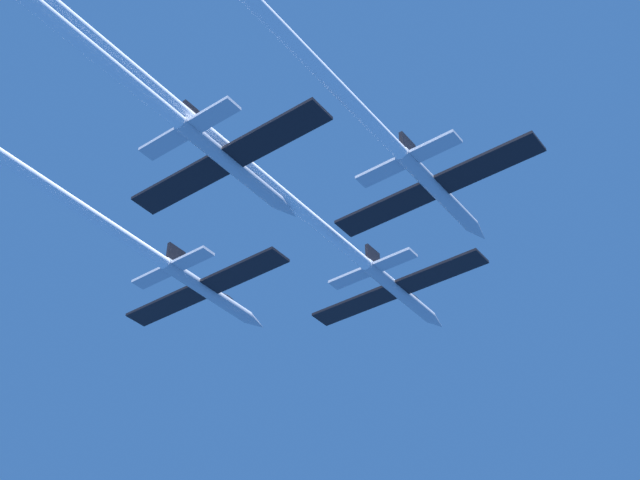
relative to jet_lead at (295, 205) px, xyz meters
The scene contains 4 objects.
jet_lead is the anchor object (origin of this frame).
jet_left_wing 19.92m from the jet_lead, 138.63° to the right, with size 20.32×63.32×3.37m.
jet_right_wing 16.70m from the jet_lead, 45.74° to the right, with size 20.32×64.07×3.37m.
jet_slot 27.70m from the jet_lead, 90.29° to the right, with size 20.32×66.38×3.37m.
Camera 1 is at (39.00, -65.84, -49.54)m, focal length 47.83 mm.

